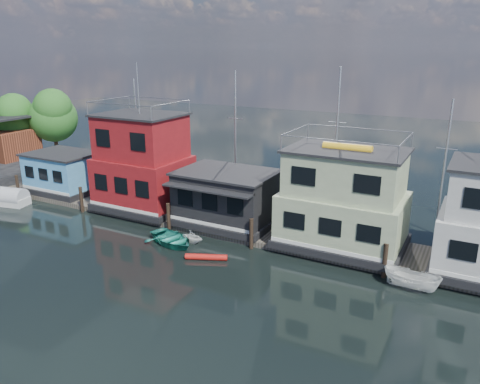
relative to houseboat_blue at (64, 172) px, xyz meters
The scene contains 14 objects.
ground 21.75m from the houseboat_blue, 33.69° to the right, with size 160.00×160.00×0.00m, color black.
dock 18.11m from the houseboat_blue, ahead, with size 48.00×5.00×0.40m, color #595147.
houseboat_blue is the anchor object (origin of this frame).
houseboat_red 9.69m from the houseboat_blue, ahead, with size 7.40×5.90×11.86m.
houseboat_dark 17.50m from the houseboat_blue, ahead, with size 7.40×6.10×4.06m.
houseboat_green 26.53m from the houseboat_blue, ahead, with size 8.40×5.90×7.03m.
pilings 17.92m from the houseboat_blue, ahead, with size 42.28×0.28×2.20m.
background_masts 23.77m from the houseboat_blue, 14.77° to the left, with size 36.40×0.16×12.00m.
shore 13.32m from the houseboat_blue, 163.07° to the left, with size 12.40×15.72×8.24m.
tarp_runabout 5.40m from the houseboat_blue, 119.63° to the right, with size 4.37×2.45×1.67m.
dinghy_white 17.36m from the houseboat_blue, 13.11° to the right, with size 1.59×1.85×0.97m, color white.
red_kayak 20.16m from the houseboat_blue, 16.80° to the right, with size 0.41×0.41×2.78m, color red.
dinghy_teal 16.53m from the houseboat_blue, 16.94° to the right, with size 2.91×4.07×0.84m, color #227D6D.
motorboat 31.97m from the houseboat_blue, ahead, with size 1.23×3.27×1.26m, color white.
Camera 1 is at (16.30, -17.49, 13.43)m, focal length 35.00 mm.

